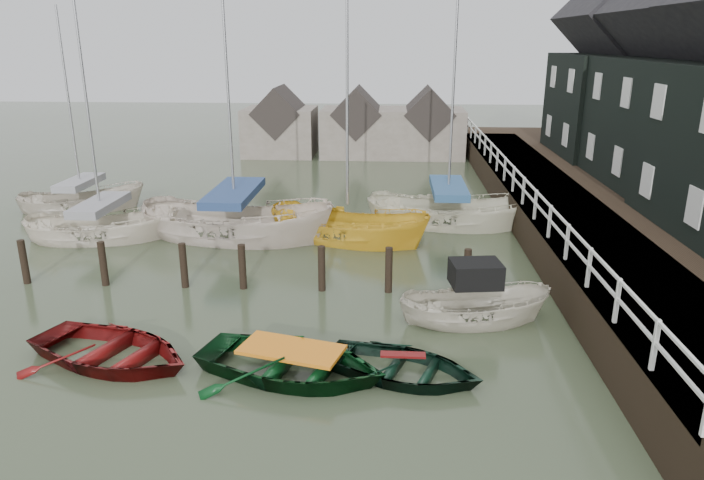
# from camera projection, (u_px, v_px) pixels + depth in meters

# --- Properties ---
(ground) EXTENTS (120.00, 120.00, 0.00)m
(ground) POSITION_uv_depth(u_px,v_px,m) (263.00, 334.00, 16.13)
(ground) COLOR #303A25
(ground) RESTS_ON ground
(pier) EXTENTS (3.04, 32.00, 2.70)m
(pier) POSITION_uv_depth(u_px,v_px,m) (548.00, 211.00, 24.84)
(pier) COLOR black
(pier) RESTS_ON ground
(land_strip) EXTENTS (14.00, 38.00, 1.50)m
(land_strip) POSITION_uv_depth(u_px,v_px,m) (689.00, 231.00, 24.73)
(land_strip) COLOR black
(land_strip) RESTS_ON ground
(mooring_pilings) EXTENTS (13.72, 0.22, 1.80)m
(mooring_pilings) POSITION_uv_depth(u_px,v_px,m) (245.00, 273.00, 18.89)
(mooring_pilings) COLOR black
(mooring_pilings) RESTS_ON ground
(far_sheds) EXTENTS (14.00, 4.08, 4.39)m
(far_sheds) POSITION_uv_depth(u_px,v_px,m) (355.00, 127.00, 40.21)
(far_sheds) COLOR #665B51
(far_sheds) RESTS_ON ground
(rowboat_red) EXTENTS (4.98, 4.27, 0.87)m
(rowboat_red) POSITION_uv_depth(u_px,v_px,m) (113.00, 362.00, 14.72)
(rowboat_red) COLOR #5C0D0D
(rowboat_red) RESTS_ON ground
(rowboat_green) EXTENTS (5.04, 4.17, 0.91)m
(rowboat_green) POSITION_uv_depth(u_px,v_px,m) (292.00, 375.00, 14.12)
(rowboat_green) COLOR black
(rowboat_green) RESTS_ON ground
(rowboat_dkgreen) EXTENTS (4.27, 3.65, 0.75)m
(rowboat_dkgreen) POSITION_uv_depth(u_px,v_px,m) (402.00, 377.00, 14.08)
(rowboat_dkgreen) COLOR black
(rowboat_dkgreen) RESTS_ON ground
(motorboat) EXTENTS (4.22, 2.05, 2.42)m
(motorboat) POSITION_uv_depth(u_px,v_px,m) (474.00, 318.00, 16.76)
(motorboat) COLOR #BEB7A2
(motorboat) RESTS_ON ground
(sailboat_a) EXTENTS (6.00, 3.04, 11.50)m
(sailboat_a) POSITION_uv_depth(u_px,v_px,m) (104.00, 237.00, 23.71)
(sailboat_a) COLOR beige
(sailboat_a) RESTS_ON ground
(sailboat_b) EXTENTS (8.09, 4.19, 12.78)m
(sailboat_b) POSITION_uv_depth(u_px,v_px,m) (236.00, 236.00, 23.88)
(sailboat_b) COLOR beige
(sailboat_b) RESTS_ON ground
(sailboat_c) EXTENTS (6.93, 4.62, 10.58)m
(sailboat_c) POSITION_uv_depth(u_px,v_px,m) (348.00, 239.00, 23.68)
(sailboat_c) COLOR gold
(sailboat_c) RESTS_ON ground
(sailboat_d) EXTENTS (7.05, 3.80, 11.66)m
(sailboat_d) POSITION_uv_depth(u_px,v_px,m) (447.00, 223.00, 25.52)
(sailboat_d) COLOR beige
(sailboat_d) RESTS_ON ground
(sailboat_e) EXTENTS (5.65, 3.63, 9.57)m
(sailboat_e) POSITION_uv_depth(u_px,v_px,m) (83.00, 208.00, 27.75)
(sailboat_e) COLOR beige
(sailboat_e) RESTS_ON ground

